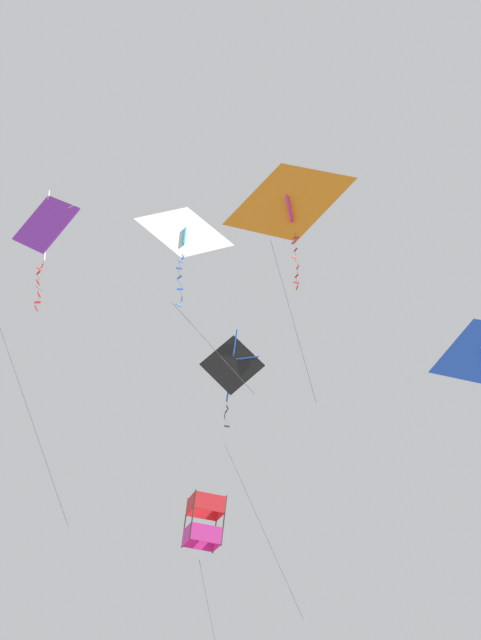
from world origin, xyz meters
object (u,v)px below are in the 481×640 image
object	(u,v)px
kite_delta_highest	(184,235)
kite_delta_low_drifter	(290,204)
kite_diamond_far_centre	(232,366)
kite_diamond_near_right	(46,226)
kite_box_near_left	(204,522)

from	to	relation	value
kite_delta_highest	kite_delta_low_drifter	world-z (taller)	kite_delta_low_drifter
kite_delta_highest	kite_delta_low_drifter	size ratio (longest dim) A/B	0.80
kite_diamond_far_centre	kite_diamond_near_right	distance (m)	9.36
kite_diamond_far_centre	kite_delta_highest	distance (m)	6.31
kite_delta_highest	kite_delta_low_drifter	distance (m)	3.59
kite_delta_highest	kite_delta_low_drifter	xyz separation A→B (m)	(-0.76, 3.05, 1.74)
kite_diamond_near_right	kite_box_near_left	distance (m)	10.74
kite_diamond_far_centre	kite_delta_low_drifter	bearing A→B (deg)	-90.47
kite_diamond_far_centre	kite_diamond_near_right	xyz separation A→B (m)	(8.38, -3.65, -2.02)
kite_diamond_near_right	kite_box_near_left	bearing A→B (deg)	88.98
kite_diamond_near_right	kite_delta_low_drifter	bearing A→B (deg)	37.13
kite_diamond_near_right	kite_box_near_left	xyz separation A→B (m)	(-10.01, 2.50, -2.97)
kite_diamond_near_right	kite_delta_low_drifter	size ratio (longest dim) A/B	1.22
kite_box_near_left	kite_delta_low_drifter	bearing A→B (deg)	-88.75
kite_diamond_near_right	kite_box_near_left	size ratio (longest dim) A/B	1.58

